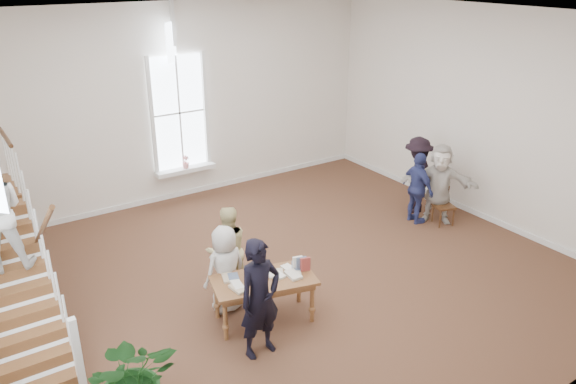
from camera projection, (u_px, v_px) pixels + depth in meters
ground at (285, 274)px, 10.22m from camera, size 10.00×10.00×0.00m
room_shell at (185, 180)px, 13.45m from camera, size 10.49×10.00×10.00m
staircase at (1, 240)px, 7.97m from camera, size 1.10×4.10×2.92m
library_table at (264, 283)px, 8.70m from camera, size 1.73×1.16×0.80m
police_officer at (260, 298)px, 7.87m from camera, size 0.70×0.49×1.82m
elderly_woman at (226, 269)px, 8.95m from camera, size 0.76×0.53×1.48m
person_yellow at (228, 250)px, 9.47m from camera, size 0.81×0.66×1.55m
woman_cluster_a at (418, 188)px, 11.97m from camera, size 0.48×0.96×1.58m
woman_cluster_b at (417, 175)px, 12.50m from camera, size 1.08×1.29×1.73m
woman_cluster_c at (439, 184)px, 11.99m from camera, size 1.46×1.55×1.74m
floor_plant at (134, 377)px, 6.85m from camera, size 1.19×1.07×1.17m
side_chair at (442, 201)px, 12.05m from camera, size 0.49×0.49×0.90m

